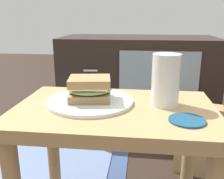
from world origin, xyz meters
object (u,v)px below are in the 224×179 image
at_px(sandwich_front, 90,89).
at_px(coaster, 187,120).
at_px(beer_glass, 166,81).
at_px(paper_bag, 198,138).
at_px(plate, 90,101).
at_px(tv_cabinet, 137,82).

distance_m(sandwich_front, coaster, 0.28).
bearing_deg(beer_glass, paper_bag, 63.28).
distance_m(beer_glass, paper_bag, 0.59).
bearing_deg(beer_glass, coaster, -68.13).
bearing_deg(plate, beer_glass, 2.20).
relative_size(beer_glass, coaster, 1.64).
height_order(beer_glass, coaster, beer_glass).
relative_size(plate, beer_glass, 1.73).
relative_size(tv_cabinet, sandwich_front, 6.91).
bearing_deg(sandwich_front, coaster, -22.09).
bearing_deg(tv_cabinet, paper_bag, -59.51).
bearing_deg(beer_glass, sandwich_front, -177.80).
xyz_separation_m(plate, sandwich_front, (0.00, -0.00, 0.04)).
bearing_deg(coaster, paper_bag, 72.89).
relative_size(tv_cabinet, coaster, 10.79).
relative_size(sandwich_front, coaster, 1.56).
height_order(beer_glass, paper_bag, beer_glass).
relative_size(beer_glass, paper_bag, 0.45).
xyz_separation_m(sandwich_front, beer_glass, (0.21, 0.01, 0.03)).
bearing_deg(tv_cabinet, sandwich_front, -97.64).
height_order(tv_cabinet, plate, tv_cabinet).
xyz_separation_m(beer_glass, coaster, (0.05, -0.11, -0.07)).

